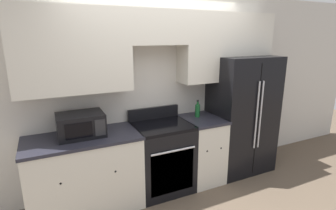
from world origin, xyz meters
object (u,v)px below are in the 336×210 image
object	(u,v)px
bottle	(197,110)
refrigerator	(240,114)
microwave	(81,125)
oven_range	(162,157)

from	to	relation	value
bottle	refrigerator	bearing A→B (deg)	-3.34
microwave	bottle	xyz separation A→B (m)	(1.58, 0.05, -0.04)
oven_range	refrigerator	world-z (taller)	refrigerator
bottle	microwave	bearing A→B (deg)	-178.31
oven_range	microwave	world-z (taller)	microwave
oven_range	refrigerator	xyz separation A→B (m)	(1.32, 0.05, 0.41)
oven_range	bottle	distance (m)	0.81
oven_range	refrigerator	size ratio (longest dim) A/B	0.62
refrigerator	bottle	xyz separation A→B (m)	(-0.73, 0.04, 0.14)
refrigerator	microwave	world-z (taller)	refrigerator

